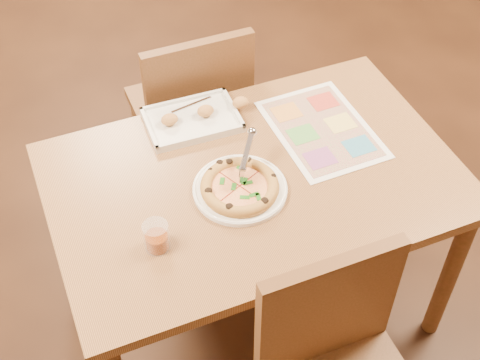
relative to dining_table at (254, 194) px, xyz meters
name	(u,v)px	position (x,y,z in m)	size (l,w,h in m)	color
room	(259,2)	(0.00, 0.00, 0.72)	(7.00, 7.00, 7.00)	#331B0E
dining_table	(254,194)	(0.00, 0.00, 0.00)	(1.30, 0.85, 0.72)	#95663B
chair_near	(339,359)	(0.00, -0.60, -0.07)	(0.42, 0.42, 0.47)	brown
chair_far	(194,101)	(0.00, 0.60, -0.07)	(0.42, 0.42, 0.47)	brown
plate	(240,189)	(-0.07, -0.04, 0.09)	(0.30, 0.30, 0.02)	white
pizza	(240,187)	(-0.07, -0.05, 0.11)	(0.25, 0.25, 0.04)	#C38942
pizza_cutter	(246,157)	(-0.03, 0.01, 0.18)	(0.11, 0.14, 0.10)	silver
appetizer_tray	(195,119)	(-0.09, 0.32, 0.10)	(0.37, 0.23, 0.06)	silver
glass_tumbler	(157,238)	(-0.37, -0.15, 0.13)	(0.08, 0.08, 0.09)	#7F3109
menu	(322,129)	(0.30, 0.12, 0.09)	(0.31, 0.44, 0.01)	white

